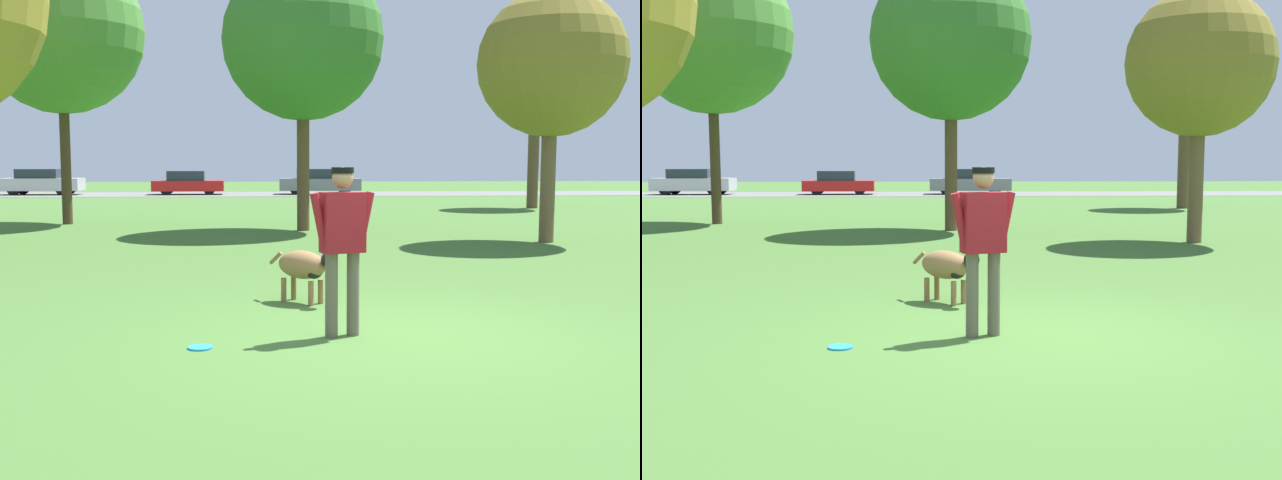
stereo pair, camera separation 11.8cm
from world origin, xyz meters
TOP-DOWN VIEW (x-y plane):
  - ground_plane at (0.00, 0.00)m, footprint 120.00×120.00m
  - far_road_strip at (0.00, 33.88)m, footprint 120.00×6.00m
  - person at (-0.48, 0.02)m, footprint 0.70×0.34m
  - dog at (-0.79, 1.85)m, footprint 0.88×0.81m
  - frisbee at (-1.89, -0.40)m, footprint 0.24×0.24m
  - tree_near_right at (4.92, 8.73)m, footprint 3.20×3.20m
  - tree_far_left at (-7.06, 14.37)m, footprint 4.63×4.63m
  - tree_mid_center at (-0.38, 11.94)m, footprint 4.14×4.14m
  - tree_far_right at (8.86, 20.80)m, footprint 3.31×3.31m
  - parked_car_silver at (-13.60, 33.81)m, footprint 4.23×1.76m
  - parked_car_red at (-5.75, 33.63)m, footprint 3.90×1.93m
  - parked_car_grey at (1.44, 33.58)m, footprint 4.49×2.03m

SIDE VIEW (x-z plane):
  - ground_plane at x=0.00m, z-range 0.00..0.00m
  - far_road_strip at x=0.00m, z-range 0.00..0.01m
  - frisbee at x=-1.89m, z-range 0.00..0.02m
  - dog at x=-0.79m, z-range 0.13..0.82m
  - parked_car_red at x=-5.75m, z-range -0.02..1.27m
  - parked_car_grey at x=1.44m, z-range -0.01..1.38m
  - parked_car_silver at x=-13.60m, z-range 0.00..1.39m
  - person at x=-0.48m, z-range 0.17..1.91m
  - tree_near_right at x=4.92m, z-range 1.14..6.67m
  - tree_far_right at x=8.86m, z-range 1.53..7.99m
  - tree_mid_center at x=-0.38m, z-range 1.40..8.37m
  - tree_far_left at x=-7.06m, z-range 1.55..9.31m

